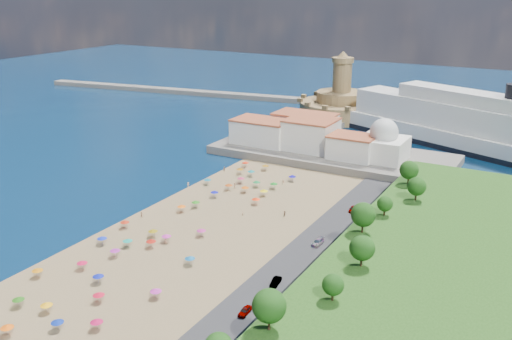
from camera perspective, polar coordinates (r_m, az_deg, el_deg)
The scene contains 12 objects.
ground at distance 161.54m, azimuth -5.61°, elevation -4.90°, with size 700.00×700.00×0.00m, color #071938.
terrace at distance 217.49m, azimuth 7.60°, elevation 1.58°, with size 90.00×36.00×3.00m, color #59544C.
jetty at distance 256.88m, azimuth 5.99°, elevation 4.16°, with size 18.00×70.00×2.40m, color #59544C.
breakwater at distance 342.73m, azimuth -6.19°, elevation 7.72°, with size 200.00×7.00×2.60m, color #59544C.
waterfront_buildings at distance 221.27m, azimuth 4.60°, elevation 3.69°, with size 57.00×29.00×11.00m.
domed_building at distance 207.40m, azimuth 12.60°, elevation 2.62°, with size 16.00×16.00×15.00m.
fortress at distance 282.82m, azimuth 8.48°, elevation 6.50°, with size 40.00×40.00×32.40m.
cruise_ship at distance 240.91m, azimuth 20.41°, elevation 3.91°, with size 127.10×64.84×28.16m.
beach_parasols at distance 155.23m, azimuth -7.83°, elevation -5.12°, with size 32.75×113.16×2.20m.
beachgoers at distance 168.52m, azimuth -5.27°, elevation -3.47°, with size 39.43×98.31×1.87m.
parked_cars at distance 139.79m, azimuth 5.22°, elevation -8.10°, with size 2.16×65.42×1.45m.
hillside_trees at distance 131.36m, azimuth 10.19°, elevation -5.89°, with size 13.23×104.58×7.67m.
Camera 1 is at (86.16, -121.14, 63.23)m, focal length 40.00 mm.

